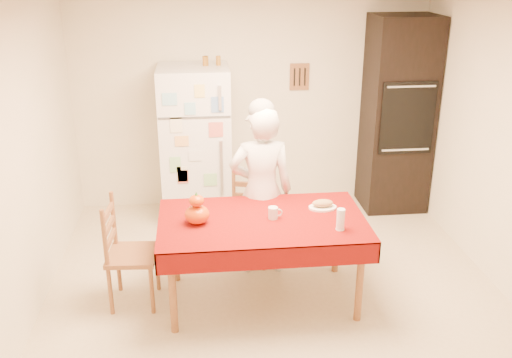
{
  "coord_description": "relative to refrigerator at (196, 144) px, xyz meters",
  "views": [
    {
      "loc": [
        -0.62,
        -4.11,
        2.78
      ],
      "look_at": [
        -0.16,
        0.2,
        1.08
      ],
      "focal_mm": 40.0,
      "sensor_mm": 36.0,
      "label": 1
    }
  ],
  "objects": [
    {
      "name": "spice_jar_mid",
      "position": [
        0.14,
        0.05,
        0.9
      ],
      "size": [
        0.05,
        0.05,
        0.1
      ],
      "primitive_type": "cylinder",
      "color": "brown",
      "rests_on": "refrigerator"
    },
    {
      "name": "chair_far",
      "position": [
        0.5,
        -1.02,
        -0.34
      ],
      "size": [
        0.52,
        0.5,
        0.95
      ],
      "rotation": [
        0.0,
        0.0,
        -0.29
      ],
      "color": "brown",
      "rests_on": "floor"
    },
    {
      "name": "room_shell",
      "position": [
        0.65,
        -1.88,
        0.77
      ],
      "size": [
        4.02,
        4.52,
        2.51
      ],
      "color": "#EFE0C9",
      "rests_on": "ground"
    },
    {
      "name": "oven_cabinet",
      "position": [
        2.28,
        0.05,
        0.25
      ],
      "size": [
        0.7,
        0.62,
        2.2
      ],
      "color": "black",
      "rests_on": "floor"
    },
    {
      "name": "spice_jar_left",
      "position": [
        0.13,
        0.05,
        0.9
      ],
      "size": [
        0.05,
        0.05,
        0.1
      ],
      "primitive_type": "cylinder",
      "color": "#985F1B",
      "rests_on": "refrigerator"
    },
    {
      "name": "spice_jar_right",
      "position": [
        0.27,
        0.05,
        0.9
      ],
      "size": [
        0.05,
        0.05,
        0.1
      ],
      "primitive_type": "cylinder",
      "color": "#98621B",
      "rests_on": "refrigerator"
    },
    {
      "name": "floor",
      "position": [
        0.65,
        -1.88,
        -0.85
      ],
      "size": [
        4.5,
        4.5,
        0.0
      ],
      "primitive_type": "plane",
      "color": "#C2B08C",
      "rests_on": "ground"
    },
    {
      "name": "wine_glass",
      "position": [
        1.12,
        -2.04,
        -0.0
      ],
      "size": [
        0.07,
        0.07,
        0.18
      ],
      "primitive_type": "cylinder",
      "color": "white",
      "rests_on": "dining_table"
    },
    {
      "name": "dining_table",
      "position": [
        0.53,
        -1.78,
        -0.16
      ],
      "size": [
        1.7,
        1.0,
        0.76
      ],
      "color": "brown",
      "rests_on": "floor"
    },
    {
      "name": "chair_left",
      "position": [
        -0.62,
        -1.7,
        -0.34
      ],
      "size": [
        0.43,
        0.45,
        0.95
      ],
      "rotation": [
        0.0,
        0.0,
        1.5
      ],
      "color": "brown",
      "rests_on": "floor"
    },
    {
      "name": "refrigerator",
      "position": [
        0.0,
        0.0,
        0.0
      ],
      "size": [
        0.75,
        0.74,
        1.7
      ],
      "color": "white",
      "rests_on": "floor"
    },
    {
      "name": "bread_plate",
      "position": [
        1.07,
        -1.63,
        -0.08
      ],
      "size": [
        0.24,
        0.24,
        0.02
      ],
      "primitive_type": "cylinder",
      "color": "white",
      "rests_on": "dining_table"
    },
    {
      "name": "coffee_mug",
      "position": [
        0.62,
        -1.78,
        -0.04
      ],
      "size": [
        0.08,
        0.08,
        0.1
      ],
      "primitive_type": "cylinder",
      "color": "silver",
      "rests_on": "dining_table"
    },
    {
      "name": "pumpkin_lower",
      "position": [
        -0.0,
        -1.8,
        -0.01
      ],
      "size": [
        0.2,
        0.2,
        0.15
      ],
      "primitive_type": "ellipsoid",
      "color": "#CD5B04",
      "rests_on": "dining_table"
    },
    {
      "name": "pumpkin_upper",
      "position": [
        -0.0,
        -1.8,
        0.11
      ],
      "size": [
        0.12,
        0.12,
        0.09
      ],
      "primitive_type": "ellipsoid",
      "color": "red",
      "rests_on": "pumpkin_lower"
    },
    {
      "name": "bread_loaf",
      "position": [
        1.07,
        -1.63,
        -0.04
      ],
      "size": [
        0.18,
        0.1,
        0.06
      ],
      "primitive_type": "ellipsoid",
      "color": "tan",
      "rests_on": "bread_plate"
    },
    {
      "name": "seated_woman",
      "position": [
        0.58,
        -1.27,
        -0.05
      ],
      "size": [
        0.58,
        0.39,
        1.59
      ],
      "primitive_type": "imported",
      "rotation": [
        0.0,
        0.0,
        3.13
      ],
      "color": "silver",
      "rests_on": "floor"
    }
  ]
}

